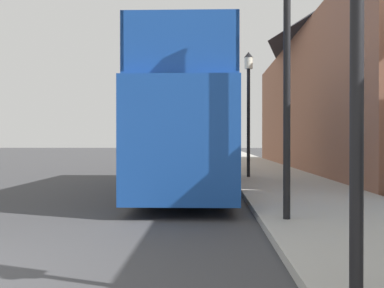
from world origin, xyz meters
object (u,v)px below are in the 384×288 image
tour_bus (188,131)px  parked_car_ahead_of_bus (205,157)px  lamp_post_second (248,91)px  lamp_post_nearest (287,26)px

tour_bus → parked_car_ahead_of_bus: bearing=86.7°
tour_bus → lamp_post_second: 4.76m
lamp_post_nearest → parked_car_ahead_of_bus: bearing=96.3°
parked_car_ahead_of_bus → lamp_post_nearest: lamp_post_nearest is taller
tour_bus → lamp_post_second: bearing=59.8°
parked_car_ahead_of_bus → lamp_post_second: size_ratio=0.89×
tour_bus → parked_car_ahead_of_bus: 8.87m
parked_car_ahead_of_bus → lamp_post_second: (1.77, -4.92, 2.81)m
lamp_post_nearest → lamp_post_second: (0.17, 9.59, -0.13)m
tour_bus → lamp_post_second: size_ratio=2.08×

